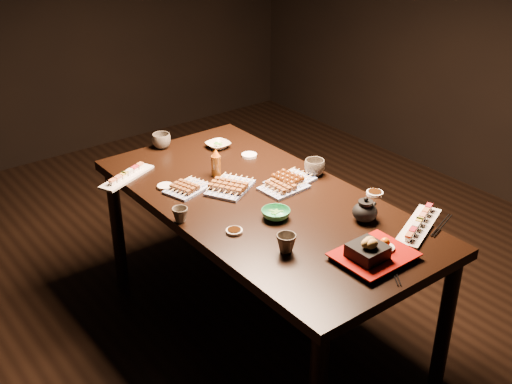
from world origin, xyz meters
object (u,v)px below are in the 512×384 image
at_px(sushi_platter_far, 127,174).
at_px(sushi_platter_near, 419,223).
at_px(teacup_near_left, 286,243).
at_px(condiment_bottle, 216,163).
at_px(yakitori_plate_right, 284,184).
at_px(yakitori_plate_center, 230,184).
at_px(yakitori_plate_left, 187,185).
at_px(teacup_far_left, 180,215).
at_px(edamame_bowl_cream, 218,145).
at_px(dining_table, 262,265).
at_px(teapot, 365,209).
at_px(teacup_far_right, 161,141).
at_px(teacup_mid_right, 315,167).
at_px(tempura_tray, 375,247).
at_px(edamame_bowl_green, 276,214).

bearing_deg(sushi_platter_far, sushi_platter_near, 99.47).
bearing_deg(teacup_near_left, sushi_platter_near, -19.47).
bearing_deg(sushi_platter_far, condiment_bottle, 122.44).
relative_size(yakitori_plate_right, teacup_near_left, 2.61).
bearing_deg(yakitori_plate_center, condiment_bottle, 49.99).
bearing_deg(yakitori_plate_left, teacup_far_left, -144.19).
xyz_separation_m(yakitori_plate_left, condiment_bottle, (0.21, 0.05, 0.05)).
xyz_separation_m(yakitori_plate_right, edamame_bowl_cream, (0.03, 0.62, -0.01)).
height_order(sushi_platter_near, condiment_bottle, condiment_bottle).
bearing_deg(dining_table, teacup_near_left, -128.07).
height_order(yakitori_plate_left, teapot, teapot).
relative_size(sushi_platter_near, yakitori_plate_left, 1.83).
bearing_deg(teacup_far_right, edamame_bowl_cream, -37.68).
height_order(dining_table, edamame_bowl_cream, edamame_bowl_cream).
bearing_deg(teacup_mid_right, sushi_platter_far, 144.57).
bearing_deg(sushi_platter_far, tempura_tray, 85.97).
relative_size(sushi_platter_far, edamame_bowl_green, 2.55).
bearing_deg(teapot, sushi_platter_far, 115.37).
height_order(sushi_platter_near, yakitori_plate_left, yakitori_plate_left).
relative_size(edamame_bowl_cream, teacup_far_left, 1.78).
distance_m(dining_table, yakitori_plate_right, 0.43).
bearing_deg(teacup_far_left, condiment_bottle, 36.19).
xyz_separation_m(teacup_near_left, condiment_bottle, (0.18, 0.77, 0.04)).
distance_m(sushi_platter_near, sushi_platter_far, 1.47).
height_order(dining_table, teacup_far_left, teacup_far_left).
bearing_deg(teapot, yakitori_plate_right, 94.91).
relative_size(edamame_bowl_green, teacup_far_left, 1.81).
xyz_separation_m(edamame_bowl_green, tempura_tray, (0.10, -0.51, 0.04)).
bearing_deg(teapot, teacup_near_left, 171.19).
height_order(dining_table, sushi_platter_near, sushi_platter_near).
xyz_separation_m(tempura_tray, teacup_far_right, (-0.11, 1.52, -0.02)).
bearing_deg(yakitori_plate_center, teacup_mid_right, -45.53).
xyz_separation_m(tempura_tray, teacup_far_left, (-0.47, 0.74, -0.02)).
height_order(tempura_tray, teacup_far_right, tempura_tray).
height_order(sushi_platter_far, tempura_tray, tempura_tray).
relative_size(yakitori_plate_left, tempura_tray, 0.66).
xyz_separation_m(edamame_bowl_cream, tempura_tray, (-0.14, -1.32, 0.04)).
distance_m(sushi_platter_near, yakitori_plate_center, 0.93).
relative_size(yakitori_plate_right, condiment_bottle, 1.48).
distance_m(yakitori_plate_right, teacup_near_left, 0.56).
bearing_deg(sushi_platter_near, teapot, 104.59).
relative_size(sushi_platter_far, teacup_far_left, 4.62).
distance_m(edamame_bowl_cream, teacup_far_right, 0.32).
bearing_deg(yakitori_plate_right, sushi_platter_far, 130.29).
height_order(edamame_bowl_green, tempura_tray, tempura_tray).
relative_size(tempura_tray, teacup_mid_right, 2.92).
height_order(sushi_platter_near, edamame_bowl_green, sushi_platter_near).
relative_size(yakitori_plate_right, edamame_bowl_green, 1.69).
bearing_deg(edamame_bowl_cream, sushi_platter_near, -80.90).
height_order(edamame_bowl_green, teacup_far_left, teacup_far_left).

